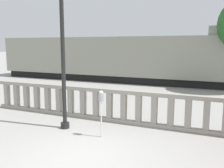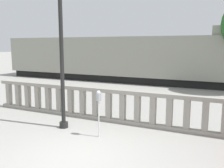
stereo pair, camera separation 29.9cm
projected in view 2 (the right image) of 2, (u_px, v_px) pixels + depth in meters
The scene contains 5 objects.
ground_plane at pixel (75, 158), 6.44m from camera, with size 160.00×160.00×0.00m, color gray.
balustrade at pixel (123, 107), 9.21m from camera, with size 12.16×0.24×1.25m.
lamppost at pixel (62, 53), 8.40m from camera, with size 0.30×0.30×5.03m.
parking_meter at pixel (99, 100), 7.73m from camera, with size 0.17×0.17×1.50m.
train_near at pixel (119, 58), 19.82m from camera, with size 20.12×2.64×4.09m.
Camera 2 is at (3.46, -5.08, 2.89)m, focal length 40.00 mm.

